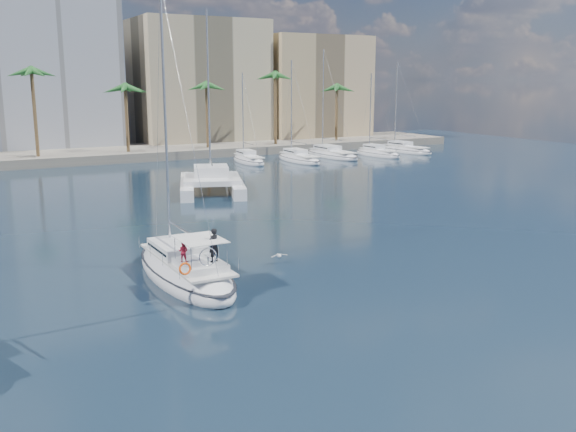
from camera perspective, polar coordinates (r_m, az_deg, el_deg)
ground at (r=34.95m, az=-0.56°, el=-5.80°), size 160.00×160.00×0.00m
quay at (r=92.29m, az=-18.70°, el=5.09°), size 120.00×14.00×1.20m
building_beige at (r=106.28m, az=-7.97°, el=11.51°), size 20.00×14.00×20.00m
building_tan_right at (r=113.17m, az=2.11°, el=11.14°), size 18.00×12.00×18.00m
palm_centre at (r=87.80m, az=-18.65°, el=11.12°), size 3.60×3.60×12.30m
palm_right at (r=99.62m, az=1.36°, el=11.76°), size 3.60×3.60×12.30m
main_sloop at (r=35.47m, az=-9.14°, el=-4.81°), size 3.67×11.25×16.65m
catamaran at (r=63.04m, az=-6.83°, el=3.21°), size 9.58×13.17×17.32m
seagull at (r=37.95m, az=-0.80°, el=-3.53°), size 1.07×0.46×0.20m
moored_yacht_a at (r=84.96m, az=-3.53°, el=4.75°), size 3.37×9.52×11.90m
moored_yacht_b at (r=86.15m, az=0.97°, el=4.87°), size 3.32×10.83×13.72m
moored_yacht_c at (r=91.17m, az=3.92°, el=5.24°), size 3.98×12.33×15.54m
moored_yacht_d at (r=93.19m, az=7.98°, el=5.30°), size 3.52×9.55×11.90m
moored_yacht_e at (r=98.72m, az=10.34°, el=5.59°), size 4.61×11.11×13.72m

